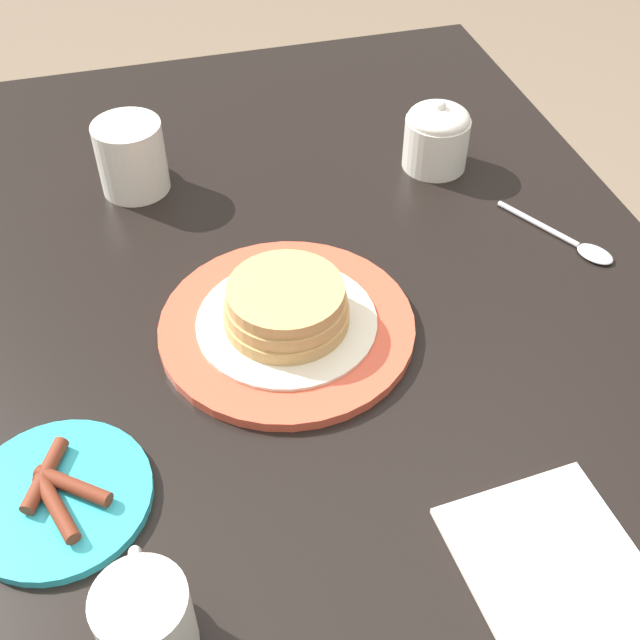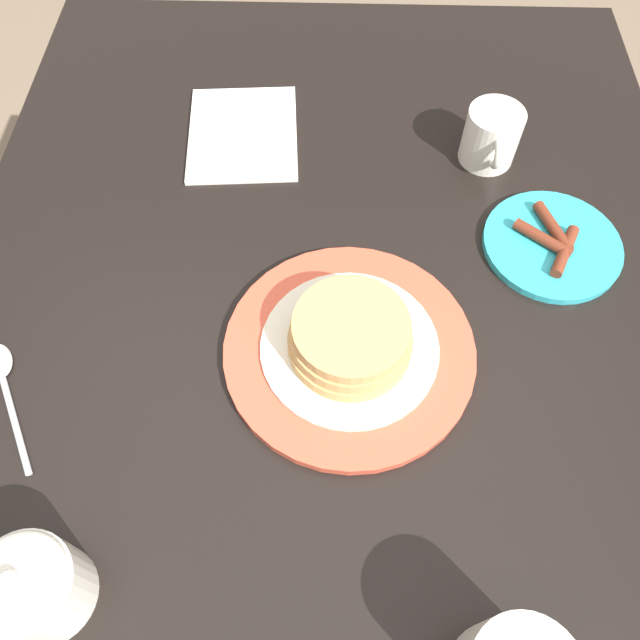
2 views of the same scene
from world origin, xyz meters
name	(u,v)px [view 2 (image 2 of 2)]	position (x,y,z in m)	size (l,w,h in m)	color
ground_plane	(323,520)	(0.00, 0.00, 0.00)	(8.00, 8.00, 0.00)	#7A6651
dining_table	(326,399)	(0.00, 0.00, 0.64)	(1.30, 0.89, 0.77)	black
pancake_plate	(348,340)	(0.00, 0.02, 0.79)	(0.27, 0.27, 0.06)	#DB5138
side_plate_bacon	(550,244)	(-0.15, 0.27, 0.78)	(0.17, 0.17, 0.02)	#2DADBC
creamer_pitcher	(490,135)	(-0.30, 0.20, 0.81)	(0.11, 0.07, 0.08)	silver
sugar_bowl	(28,587)	(0.25, -0.24, 0.81)	(0.09, 0.09, 0.10)	silver
napkin	(241,133)	(-0.34, -0.13, 0.77)	(0.19, 0.16, 0.01)	silver
spoon	(1,381)	(0.05, -0.35, 0.77)	(0.15, 0.09, 0.01)	silver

